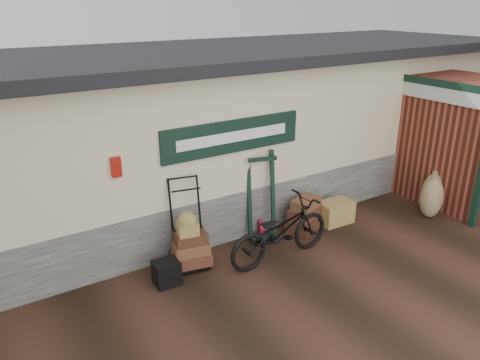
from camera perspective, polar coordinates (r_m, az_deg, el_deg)
name	(u,v)px	position (r m, az deg, el deg)	size (l,w,h in m)	color
ground	(280,260)	(7.95, 4.84, -9.65)	(80.00, 80.00, 0.00)	black
station_building	(199,130)	(9.46, -5.00, 6.12)	(14.40, 4.10, 3.20)	#4C4C47
brick_outbuilding	(414,129)	(11.41, 20.48, 5.86)	(1.71, 4.51, 2.62)	maroon
porter_trolley	(187,222)	(7.53, -6.43, -5.13)	(0.74, 0.56, 1.48)	black
green_barrow	(262,196)	(8.32, 2.70, -1.99)	(0.57, 0.49, 1.59)	black
suitcase_stack	(305,214)	(8.84, 7.89, -4.12)	(0.71, 0.45, 0.63)	#381811
wicker_hamper	(335,212)	(9.25, 11.50, -3.85)	(0.66, 0.43, 0.43)	olive
black_trunk	(167,273)	(7.31, -8.92, -11.12)	(0.38, 0.32, 0.38)	black
bicycle	(280,228)	(7.71, 4.92, -5.83)	(1.97, 0.69, 1.15)	black
burlap_sack_left	(432,192)	(10.34, 22.39, -1.31)	(0.49, 0.41, 0.78)	olive
burlap_sack_right	(432,198)	(9.95, 22.32, -2.03)	(0.51, 0.43, 0.82)	olive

